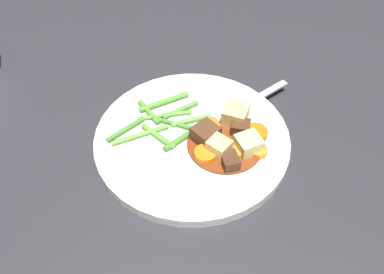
{
  "coord_description": "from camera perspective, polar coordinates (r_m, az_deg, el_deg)",
  "views": [
    {
      "loc": [
        0.13,
        -0.39,
        0.47
      ],
      "look_at": [
        0.0,
        0.0,
        0.01
      ],
      "focal_mm": 42.49,
      "sensor_mm": 36.0,
      "label": 1
    }
  ],
  "objects": [
    {
      "name": "green_bean_6",
      "position": [
        0.63,
        -8.33,
        0.97
      ],
      "size": [
        0.04,
        0.06,
        0.01
      ],
      "primitive_type": "cylinder",
      "rotation": [
        0.0,
        1.57,
        4.19
      ],
      "color": "#4C8E33",
      "rests_on": "dinner_plate"
    },
    {
      "name": "fork",
      "position": [
        0.65,
        5.88,
        3.59
      ],
      "size": [
        0.11,
        0.15,
        0.0
      ],
      "color": "silver",
      "rests_on": "dinner_plate"
    },
    {
      "name": "potato_chunk_2",
      "position": [
        0.63,
        5.47,
        2.8
      ],
      "size": [
        0.03,
        0.03,
        0.03
      ],
      "primitive_type": "cube",
      "rotation": [
        0.0,
        0.0,
        3.1
      ],
      "color": "#E5CC7A",
      "rests_on": "dinner_plate"
    },
    {
      "name": "stew_sauce",
      "position": [
        0.61,
        4.19,
        -0.79
      ],
      "size": [
        0.1,
        0.1,
        0.0
      ],
      "primitive_type": "cylinder",
      "color": "brown",
      "rests_on": "dinner_plate"
    },
    {
      "name": "carrot_slice_1",
      "position": [
        0.6,
        8.41,
        -1.37
      ],
      "size": [
        0.03,
        0.03,
        0.01
      ],
      "primitive_type": "cylinder",
      "rotation": [
        0.0,
        0.0,
        1.23
      ],
      "color": "orange",
      "rests_on": "dinner_plate"
    },
    {
      "name": "green_bean_0",
      "position": [
        0.64,
        -3.47,
        2.73
      ],
      "size": [
        0.07,
        0.04,
        0.01
      ],
      "primitive_type": "cylinder",
      "rotation": [
        0.0,
        1.57,
        3.64
      ],
      "color": "#66AD42",
      "rests_on": "dinner_plate"
    },
    {
      "name": "carrot_slice_0",
      "position": [
        0.59,
        1.68,
        -2.27
      ],
      "size": [
        0.04,
        0.04,
        0.01
      ],
      "primitive_type": "cylinder",
      "rotation": [
        0.0,
        0.0,
        2.74
      ],
      "color": "orange",
      "rests_on": "dinner_plate"
    },
    {
      "name": "carrot_slice_2",
      "position": [
        0.62,
        2.29,
        1.35
      ],
      "size": [
        0.03,
        0.03,
        0.01
      ],
      "primitive_type": "cylinder",
      "rotation": [
        0.0,
        0.0,
        1.35
      ],
      "color": "orange",
      "rests_on": "dinner_plate"
    },
    {
      "name": "ground_plane",
      "position": [
        0.63,
        0.0,
        -0.84
      ],
      "size": [
        3.0,
        3.0,
        0.0
      ],
      "primitive_type": "plane",
      "color": "#2D2D33"
    },
    {
      "name": "meat_chunk_0",
      "position": [
        0.58,
        4.78,
        -3.07
      ],
      "size": [
        0.03,
        0.03,
        0.02
      ],
      "primitive_type": "cube",
      "rotation": [
        0.0,
        0.0,
        2.14
      ],
      "color": "#4C2B19",
      "rests_on": "dinner_plate"
    },
    {
      "name": "green_bean_5",
      "position": [
        0.61,
        -4.26,
        0.1
      ],
      "size": [
        0.06,
        0.03,
        0.01
      ],
      "primitive_type": "cylinder",
      "rotation": [
        0.0,
        1.57,
        2.71
      ],
      "color": "#66AD42",
      "rests_on": "dinner_plate"
    },
    {
      "name": "meat_chunk_2",
      "position": [
        0.62,
        6.13,
        1.15
      ],
      "size": [
        0.03,
        0.03,
        0.02
      ],
      "primitive_type": "cube",
      "rotation": [
        0.0,
        0.0,
        0.12
      ],
      "color": "#4C2B19",
      "rests_on": "dinner_plate"
    },
    {
      "name": "meat_chunk_1",
      "position": [
        0.61,
        1.81,
        0.6
      ],
      "size": [
        0.04,
        0.04,
        0.02
      ],
      "primitive_type": "cube",
      "rotation": [
        0.0,
        0.0,
        4.2
      ],
      "color": "#56331E",
      "rests_on": "dinner_plate"
    },
    {
      "name": "carrot_slice_3",
      "position": [
        0.62,
        8.02,
        0.49
      ],
      "size": [
        0.03,
        0.03,
        0.01
      ],
      "primitive_type": "cylinder",
      "rotation": [
        0.0,
        0.0,
        0.08
      ],
      "color": "orange",
      "rests_on": "dinner_plate"
    },
    {
      "name": "carrot_slice_4",
      "position": [
        0.6,
        5.64,
        -1.71
      ],
      "size": [
        0.03,
        0.03,
        0.01
      ],
      "primitive_type": "cylinder",
      "rotation": [
        0.0,
        0.0,
        3.75
      ],
      "color": "orange",
      "rests_on": "dinner_plate"
    },
    {
      "name": "potato_chunk_1",
      "position": [
        0.6,
        7.11,
        -0.86
      ],
      "size": [
        0.04,
        0.04,
        0.02
      ],
      "primitive_type": "cube",
      "rotation": [
        0.0,
        0.0,
        2.31
      ],
      "color": "#EAD68C",
      "rests_on": "dinner_plate"
    },
    {
      "name": "green_bean_3",
      "position": [
        0.61,
        -1.59,
        -0.35
      ],
      "size": [
        0.03,
        0.05,
        0.01
      ],
      "primitive_type": "cylinder",
      "rotation": [
        0.0,
        1.57,
        4.18
      ],
      "color": "#4C8E33",
      "rests_on": "dinner_plate"
    },
    {
      "name": "green_bean_2",
      "position": [
        0.65,
        -1.5,
        3.41
      ],
      "size": [
        0.04,
        0.05,
        0.01
      ],
      "primitive_type": "cylinder",
      "rotation": [
        0.0,
        1.57,
        4.02
      ],
      "color": "#599E38",
      "rests_on": "dinner_plate"
    },
    {
      "name": "green_bean_1",
      "position": [
        0.66,
        -3.56,
        4.41
      ],
      "size": [
        0.06,
        0.06,
        0.01
      ],
      "primitive_type": "cylinder",
      "rotation": [
        0.0,
        1.57,
        3.92
      ],
      "color": "#599E38",
      "rests_on": "dinner_plate"
    },
    {
      "name": "green_bean_8",
      "position": [
        0.63,
        -0.07,
        2.13
      ],
      "size": [
        0.05,
        0.04,
        0.01
      ],
      "primitive_type": "cylinder",
      "rotation": [
        0.0,
        1.57,
        3.77
      ],
      "color": "#66AD42",
      "rests_on": "dinner_plate"
    },
    {
      "name": "green_bean_7",
      "position": [
        0.63,
        -1.36,
        1.45
      ],
      "size": [
        0.09,
        0.01,
        0.01
      ],
      "primitive_type": "cylinder",
      "rotation": [
        0.0,
        1.57,
        3.1
      ],
      "color": "#4C8E33",
      "rests_on": "dinner_plate"
    },
    {
      "name": "green_bean_9",
      "position": [
        0.65,
        -5.39,
        3.11
      ],
      "size": [
        0.05,
        0.04,
        0.01
      ],
      "primitive_type": "cylinder",
      "rotation": [
        0.0,
        1.57,
        2.47
      ],
      "color": "#599E38",
      "rests_on": "dinner_plate"
    },
    {
      "name": "dinner_plate",
      "position": [
        0.62,
        0.0,
        -0.42
      ],
      "size": [
        0.27,
        0.27,
        0.01
      ],
      "primitive_type": "cylinder",
      "color": "white",
      "rests_on": "ground_plane"
    },
    {
      "name": "green_bean_4",
      "position": [
        0.62,
        -6.52,
        0.26
      ],
      "size": [
        0.07,
        0.06,
        0.01
      ],
      "primitive_type": "cylinder",
      "rotation": [
        0.0,
        1.57,
        3.86
      ],
      "color": "#66AD42",
      "rests_on": "dinner_plate"
    },
    {
      "name": "potato_chunk_0",
      "position": [
        0.59,
        3.42,
        -1.39
      ],
      "size": [
        0.03,
        0.03,
        0.03
      ],
      "primitive_type": "cube",
      "rotation": [
        0.0,
        0.0,
        5.9
      ],
      "color": "#E5CC7A",
      "rests_on": "dinner_plate"
    }
  ]
}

